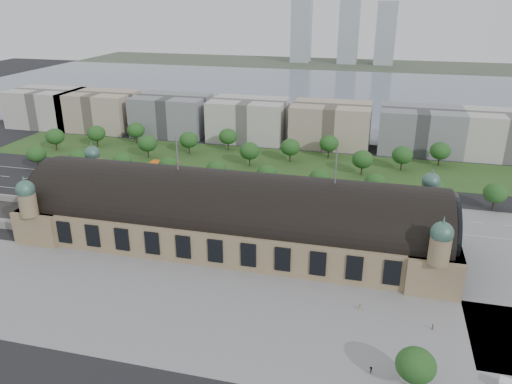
% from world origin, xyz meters
% --- Properties ---
extents(ground, '(900.00, 900.00, 0.00)m').
position_xyz_m(ground, '(0.00, 0.00, 0.00)').
color(ground, black).
rests_on(ground, ground).
extents(station, '(150.00, 48.40, 44.30)m').
position_xyz_m(station, '(0.00, 0.00, 10.28)').
color(station, '#8F7B59').
rests_on(station, ground).
extents(plaza_south, '(190.00, 48.00, 0.12)m').
position_xyz_m(plaza_south, '(10.00, -44.00, 0.00)').
color(plaza_south, gray).
rests_on(plaza_south, ground).
extents(road_slab, '(260.00, 26.00, 0.10)m').
position_xyz_m(road_slab, '(-20.00, 38.00, 0.00)').
color(road_slab, black).
rests_on(road_slab, ground).
extents(grass_belt, '(300.00, 45.00, 0.10)m').
position_xyz_m(grass_belt, '(-15.00, 93.00, 0.00)').
color(grass_belt, '#2E5020').
rests_on(grass_belt, ground).
extents(petrol_station, '(14.00, 13.00, 5.05)m').
position_xyz_m(petrol_station, '(-53.91, 65.28, 2.95)').
color(petrol_station, orange).
rests_on(petrol_station, ground).
extents(lake, '(700.00, 320.00, 0.08)m').
position_xyz_m(lake, '(0.00, 298.00, 0.00)').
color(lake, slate).
rests_on(lake, ground).
extents(far_shore, '(700.00, 120.00, 0.14)m').
position_xyz_m(far_shore, '(0.00, 498.00, 0.00)').
color(far_shore, '#44513D').
rests_on(far_shore, ground).
extents(far_tower_left, '(24.00, 24.00, 80.00)m').
position_xyz_m(far_tower_left, '(-60.00, 508.00, 40.00)').
color(far_tower_left, '#9EA8B2').
rests_on(far_tower_left, ground).
extents(far_tower_mid, '(24.00, 24.00, 85.00)m').
position_xyz_m(far_tower_mid, '(0.00, 508.00, 42.50)').
color(far_tower_mid, '#9EA8B2').
rests_on(far_tower_mid, ground).
extents(far_tower_right, '(24.00, 24.00, 75.00)m').
position_xyz_m(far_tower_right, '(45.00, 508.00, 37.50)').
color(far_tower_right, '#9EA8B2').
rests_on(far_tower_right, ground).
extents(office_0, '(45.00, 32.00, 24.00)m').
position_xyz_m(office_0, '(-170.00, 133.00, 12.00)').
color(office_0, '#B9B6AF').
rests_on(office_0, ground).
extents(office_1, '(45.00, 32.00, 24.00)m').
position_xyz_m(office_1, '(-130.00, 133.00, 12.00)').
color(office_1, '#B4A48E').
rests_on(office_1, ground).
extents(office_2, '(45.00, 32.00, 24.00)m').
position_xyz_m(office_2, '(-80.00, 133.00, 12.00)').
color(office_2, gray).
rests_on(office_2, ground).
extents(office_3, '(45.00, 32.00, 24.00)m').
position_xyz_m(office_3, '(-30.00, 133.00, 12.00)').
color(office_3, '#B9B6AF').
rests_on(office_3, ground).
extents(office_4, '(45.00, 32.00, 24.00)m').
position_xyz_m(office_4, '(20.00, 133.00, 12.00)').
color(office_4, '#B4A48E').
rests_on(office_4, ground).
extents(office_5, '(45.00, 32.00, 24.00)m').
position_xyz_m(office_5, '(70.00, 133.00, 12.00)').
color(office_5, gray).
rests_on(office_5, ground).
extents(office_6, '(45.00, 32.00, 24.00)m').
position_xyz_m(office_6, '(115.00, 133.00, 12.00)').
color(office_6, '#B9B6AF').
rests_on(office_6, ground).
extents(tree_row_0, '(9.60, 9.60, 11.52)m').
position_xyz_m(tree_row_0, '(-120.00, 53.00, 7.43)').
color(tree_row_0, '#2D2116').
rests_on(tree_row_0, ground).
extents(tree_row_1, '(9.60, 9.60, 11.52)m').
position_xyz_m(tree_row_1, '(-96.00, 53.00, 7.43)').
color(tree_row_1, '#2D2116').
rests_on(tree_row_1, ground).
extents(tree_row_2, '(9.60, 9.60, 11.52)m').
position_xyz_m(tree_row_2, '(-72.00, 53.00, 7.43)').
color(tree_row_2, '#2D2116').
rests_on(tree_row_2, ground).
extents(tree_row_3, '(9.60, 9.60, 11.52)m').
position_xyz_m(tree_row_3, '(-48.00, 53.00, 7.43)').
color(tree_row_3, '#2D2116').
rests_on(tree_row_3, ground).
extents(tree_row_4, '(9.60, 9.60, 11.52)m').
position_xyz_m(tree_row_4, '(-24.00, 53.00, 7.43)').
color(tree_row_4, '#2D2116').
rests_on(tree_row_4, ground).
extents(tree_row_5, '(9.60, 9.60, 11.52)m').
position_xyz_m(tree_row_5, '(0.00, 53.00, 7.43)').
color(tree_row_5, '#2D2116').
rests_on(tree_row_5, ground).
extents(tree_row_6, '(9.60, 9.60, 11.52)m').
position_xyz_m(tree_row_6, '(24.00, 53.00, 7.43)').
color(tree_row_6, '#2D2116').
rests_on(tree_row_6, ground).
extents(tree_row_7, '(9.60, 9.60, 11.52)m').
position_xyz_m(tree_row_7, '(48.00, 53.00, 7.43)').
color(tree_row_7, '#2D2116').
rests_on(tree_row_7, ground).
extents(tree_row_8, '(9.60, 9.60, 11.52)m').
position_xyz_m(tree_row_8, '(72.00, 53.00, 7.43)').
color(tree_row_8, '#2D2116').
rests_on(tree_row_8, ground).
extents(tree_row_9, '(9.60, 9.60, 11.52)m').
position_xyz_m(tree_row_9, '(96.00, 53.00, 7.43)').
color(tree_row_9, '#2D2116').
rests_on(tree_row_9, ground).
extents(tree_belt_0, '(10.40, 10.40, 12.48)m').
position_xyz_m(tree_belt_0, '(-130.00, 83.00, 8.05)').
color(tree_belt_0, '#2D2116').
rests_on(tree_belt_0, ground).
extents(tree_belt_1, '(10.40, 10.40, 12.48)m').
position_xyz_m(tree_belt_1, '(-111.00, 95.00, 8.05)').
color(tree_belt_1, '#2D2116').
rests_on(tree_belt_1, ground).
extents(tree_belt_2, '(10.40, 10.40, 12.48)m').
position_xyz_m(tree_belt_2, '(-92.00, 107.00, 8.05)').
color(tree_belt_2, '#2D2116').
rests_on(tree_belt_2, ground).
extents(tree_belt_3, '(10.40, 10.40, 12.48)m').
position_xyz_m(tree_belt_3, '(-73.00, 83.00, 8.05)').
color(tree_belt_3, '#2D2116').
rests_on(tree_belt_3, ground).
extents(tree_belt_4, '(10.40, 10.40, 12.48)m').
position_xyz_m(tree_belt_4, '(-54.00, 95.00, 8.05)').
color(tree_belt_4, '#2D2116').
rests_on(tree_belt_4, ground).
extents(tree_belt_5, '(10.40, 10.40, 12.48)m').
position_xyz_m(tree_belt_5, '(-35.00, 107.00, 8.05)').
color(tree_belt_5, '#2D2116').
rests_on(tree_belt_5, ground).
extents(tree_belt_6, '(10.40, 10.40, 12.48)m').
position_xyz_m(tree_belt_6, '(-16.00, 83.00, 8.05)').
color(tree_belt_6, '#2D2116').
rests_on(tree_belt_6, ground).
extents(tree_belt_7, '(10.40, 10.40, 12.48)m').
position_xyz_m(tree_belt_7, '(3.00, 95.00, 8.05)').
color(tree_belt_7, '#2D2116').
rests_on(tree_belt_7, ground).
extents(tree_belt_8, '(10.40, 10.40, 12.48)m').
position_xyz_m(tree_belt_8, '(22.00, 107.00, 8.05)').
color(tree_belt_8, '#2D2116').
rests_on(tree_belt_8, ground).
extents(tree_belt_9, '(10.40, 10.40, 12.48)m').
position_xyz_m(tree_belt_9, '(41.00, 83.00, 8.05)').
color(tree_belt_9, '#2D2116').
rests_on(tree_belt_9, ground).
extents(tree_belt_10, '(10.40, 10.40, 12.48)m').
position_xyz_m(tree_belt_10, '(60.00, 95.00, 8.05)').
color(tree_belt_10, '#2D2116').
rests_on(tree_belt_10, ground).
extents(tree_belt_11, '(10.40, 10.40, 12.48)m').
position_xyz_m(tree_belt_11, '(79.00, 107.00, 8.05)').
color(tree_belt_11, '#2D2116').
rests_on(tree_belt_11, ground).
extents(tree_plaza_s, '(9.00, 9.00, 10.64)m').
position_xyz_m(tree_plaza_s, '(60.00, -60.00, 6.80)').
color(tree_plaza_s, '#2D2116').
rests_on(tree_plaza_s, ground).
extents(traffic_car_0, '(4.21, 1.92, 1.40)m').
position_xyz_m(traffic_car_0, '(-93.63, 29.25, 0.70)').
color(traffic_car_0, white).
rests_on(traffic_car_0, ground).
extents(traffic_car_1, '(4.57, 1.86, 1.48)m').
position_xyz_m(traffic_car_1, '(-100.13, 40.38, 0.74)').
color(traffic_car_1, '#909498').
rests_on(traffic_car_1, ground).
extents(traffic_car_2, '(4.93, 2.45, 1.34)m').
position_xyz_m(traffic_car_2, '(-75.05, 30.34, 0.67)').
color(traffic_car_2, black).
rests_on(traffic_car_2, ground).
extents(traffic_car_3, '(4.62, 1.92, 1.34)m').
position_xyz_m(traffic_car_3, '(-35.47, 41.42, 0.67)').
color(traffic_car_3, maroon).
rests_on(traffic_car_3, ground).
extents(traffic_car_4, '(4.48, 2.15, 1.48)m').
position_xyz_m(traffic_car_4, '(15.21, 35.61, 0.74)').
color(traffic_car_4, '#181B45').
rests_on(traffic_car_4, ground).
extents(traffic_car_5, '(4.67, 2.05, 1.49)m').
position_xyz_m(traffic_car_5, '(44.56, 37.90, 0.75)').
color(traffic_car_5, '#525459').
rests_on(traffic_car_5, ground).
extents(traffic_car_6, '(5.69, 2.93, 1.54)m').
position_xyz_m(traffic_car_6, '(60.37, 33.35, 0.77)').
color(traffic_car_6, silver).
rests_on(traffic_car_6, ground).
extents(parked_car_0, '(4.34, 2.81, 1.35)m').
position_xyz_m(parked_car_0, '(-53.86, 25.00, 0.68)').
color(parked_car_0, black).
rests_on(parked_car_0, ground).
extents(parked_car_1, '(6.14, 4.93, 1.55)m').
position_xyz_m(parked_car_1, '(-53.95, 23.87, 0.78)').
color(parked_car_1, maroon).
rests_on(parked_car_1, ground).
extents(parked_car_2, '(4.57, 4.07, 1.27)m').
position_xyz_m(parked_car_2, '(-71.93, 21.00, 0.64)').
color(parked_car_2, '#1C224E').
rests_on(parked_car_2, ground).
extents(parked_car_3, '(5.10, 3.96, 1.62)m').
position_xyz_m(parked_car_3, '(-61.69, 21.00, 0.81)').
color(parked_car_3, slate).
rests_on(parked_car_3, ground).
extents(parked_car_4, '(4.99, 3.87, 1.58)m').
position_xyz_m(parked_car_4, '(-49.20, 25.00, 0.79)').
color(parked_car_4, silver).
rests_on(parked_car_4, ground).
extents(parked_car_5, '(5.30, 4.37, 1.34)m').
position_xyz_m(parked_car_5, '(-30.84, 24.67, 0.67)').
color(parked_car_5, '#989BA0').
rests_on(parked_car_5, ground).
extents(parked_car_6, '(4.82, 4.10, 1.32)m').
position_xyz_m(parked_car_6, '(-18.00, 21.00, 0.66)').
color(parked_car_6, black).
rests_on(parked_car_6, ground).
extents(bus_west, '(11.48, 3.19, 3.17)m').
position_xyz_m(bus_west, '(-7.13, 27.00, 1.58)').
color(bus_west, '#AD1B1D').
rests_on(bus_west, ground).
extents(bus_mid, '(12.81, 3.67, 3.53)m').
position_xyz_m(bus_mid, '(16.05, 32.00, 1.76)').
color(bus_mid, silver).
rests_on(bus_mid, ground).
extents(bus_east, '(13.16, 3.26, 3.65)m').
position_xyz_m(bus_east, '(34.51, 32.00, 1.83)').
color(bus_east, beige).
rests_on(bus_east, ground).
extents(pedestrian_0, '(0.83, 0.55, 1.57)m').
position_xyz_m(pedestrian_0, '(46.69, -31.78, 0.79)').
color(pedestrian_0, gray).
rests_on(pedestrian_0, ground).
extents(pedestrian_1, '(0.58, 0.73, 1.76)m').
position_xyz_m(pedestrian_1, '(66.00, -36.39, 0.88)').
color(pedestrian_1, gray).
rests_on(pedestrian_1, ground).
extents(pedestrian_4, '(0.89, 1.29, 1.84)m').
position_xyz_m(pedestrian_4, '(50.63, -57.06, 0.92)').
color(pedestrian_4, gray).
rests_on(pedestrian_4, ground).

